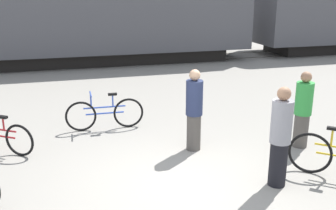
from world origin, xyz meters
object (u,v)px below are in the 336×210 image
person_in_navy (194,110)px  freight_train (100,1)px  person_in_grey (280,137)px  person_in_green (303,110)px  bicycle_blue (105,114)px

person_in_navy → freight_train: bearing=-55.1°
freight_train → person_in_grey: 12.24m
person_in_green → person_in_navy: person_in_navy is taller
person_in_navy → bicycle_blue: bearing=-15.5°
freight_train → bicycle_blue: (-0.93, -8.52, -2.25)m
bicycle_blue → person_in_navy: bearing=-46.7°
freight_train → person_in_grey: freight_train is taller
freight_train → person_in_navy: size_ratio=24.29×
person_in_green → person_in_grey: (-1.34, -1.36, 0.06)m
freight_train → person_in_green: size_ratio=25.45×
bicycle_blue → person_in_navy: (1.59, -1.68, 0.46)m
bicycle_blue → person_in_green: person_in_green is taller
person_in_grey → person_in_navy: bearing=-4.5°
bicycle_blue → freight_train: bearing=83.8°
person_in_green → person_in_grey: bearing=32.2°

